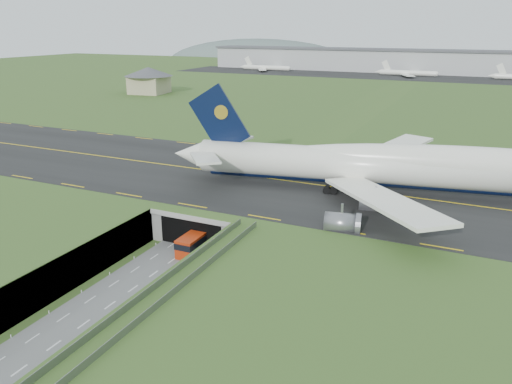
% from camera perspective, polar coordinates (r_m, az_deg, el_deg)
% --- Properties ---
extents(ground, '(900.00, 900.00, 0.00)m').
position_cam_1_polar(ground, '(81.67, -10.38, -8.43)').
color(ground, '#355522').
rests_on(ground, ground).
extents(airfield_deck, '(800.00, 800.00, 6.00)m').
position_cam_1_polar(airfield_deck, '(80.37, -10.50, -6.52)').
color(airfield_deck, gray).
rests_on(airfield_deck, ground).
extents(trench_road, '(12.00, 75.00, 0.20)m').
position_cam_1_polar(trench_road, '(76.39, -13.63, -10.59)').
color(trench_road, slate).
rests_on(trench_road, ground).
extents(taxiway, '(800.00, 44.00, 0.18)m').
position_cam_1_polar(taxiway, '(106.00, -0.39, 1.78)').
color(taxiway, black).
rests_on(taxiway, airfield_deck).
extents(tunnel_portal, '(17.00, 22.30, 6.00)m').
position_cam_1_polar(tunnel_portal, '(93.19, -4.65, -2.46)').
color(tunnel_portal, gray).
rests_on(tunnel_portal, ground).
extents(guideway, '(3.00, 53.00, 7.05)m').
position_cam_1_polar(guideway, '(59.95, -12.46, -13.39)').
color(guideway, '#A8A8A3').
rests_on(guideway, ground).
extents(jumbo_jet, '(96.13, 60.91, 20.47)m').
position_cam_1_polar(jumbo_jet, '(97.31, 17.40, 2.71)').
color(jumbo_jet, white).
rests_on(jumbo_jet, ground).
extents(shuttle_tram, '(3.24, 8.22, 3.32)m').
position_cam_1_polar(shuttle_tram, '(85.12, -6.97, -5.74)').
color(shuttle_tram, '#AB2A0B').
rests_on(shuttle_tram, ground).
extents(service_building, '(25.07, 25.07, 12.23)m').
position_cam_1_polar(service_building, '(245.13, -12.15, 12.63)').
color(service_building, tan).
rests_on(service_building, ground).
extents(cargo_terminal, '(320.00, 67.00, 15.60)m').
position_cam_1_polar(cargo_terminal, '(361.61, 18.42, 13.99)').
color(cargo_terminal, '#B2B2B2').
rests_on(cargo_terminal, ground).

